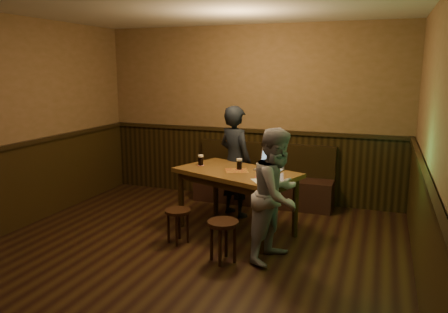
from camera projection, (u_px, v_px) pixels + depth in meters
room at (173, 158)px, 4.56m from camera, size 5.04×6.04×2.84m
bench at (263, 184)px, 6.96m from camera, size 2.20×0.50×0.95m
pub_table at (237, 179)px, 5.66m from camera, size 1.75×1.36×0.83m
stool_left at (178, 216)px, 5.35m from camera, size 0.40×0.40×0.42m
stool_right at (223, 229)px, 4.81m from camera, size 0.38×0.38×0.47m
pint_left at (201, 160)px, 5.93m from camera, size 0.09×0.09×0.15m
pint_mid at (239, 164)px, 5.68m from camera, size 0.09×0.09×0.15m
pint_right at (260, 170)px, 5.27m from camera, size 0.12×0.12×0.18m
laptop at (271, 165)px, 5.68m from camera, size 0.39×0.33×0.24m
menu at (259, 181)px, 5.12m from camera, size 0.25×0.27×0.00m
person_suit at (235, 161)px, 6.29m from camera, size 0.70×0.62×1.61m
person_grey at (277, 195)px, 4.81m from camera, size 0.74×0.85×1.50m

